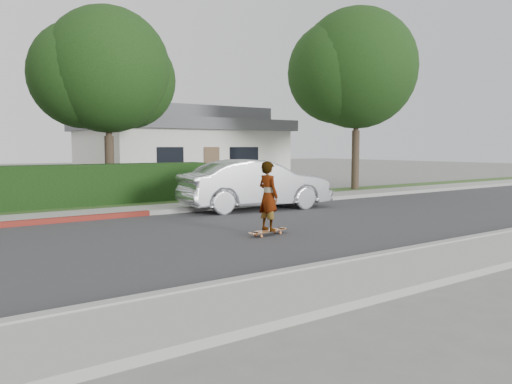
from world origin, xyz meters
TOP-DOWN VIEW (x-y plane):
  - ground at (0.00, 0.00)m, footprint 120.00×120.00m
  - road at (0.00, 0.00)m, footprint 60.00×8.00m
  - curb_near at (0.00, -4.10)m, footprint 60.00×0.20m
  - sidewalk_near at (0.00, -5.00)m, footprint 60.00×1.60m
  - curb_far at (0.00, 4.10)m, footprint 60.00×0.20m
  - sidewalk_far at (0.00, 5.00)m, footprint 60.00×1.60m
  - planting_strip at (0.00, 6.60)m, footprint 60.00×1.60m
  - tree_center at (1.49, 9.19)m, footprint 5.66×4.84m
  - tree_right at (12.49, 6.69)m, footprint 6.32×5.60m
  - house at (8.00, 16.00)m, footprint 10.60×8.60m
  - skateboard at (1.94, -0.80)m, footprint 1.23×0.44m
  - skateboarder at (1.94, -0.80)m, footprint 0.44×0.63m
  - car_silver at (4.57, 3.45)m, footprint 5.27×2.43m

SIDE VIEW (x-z plane):
  - ground at x=0.00m, z-range 0.00..0.00m
  - road at x=0.00m, z-range 0.00..0.01m
  - planting_strip at x=0.00m, z-range 0.00..0.10m
  - sidewalk_near at x=0.00m, z-range 0.00..0.12m
  - sidewalk_far at x=0.00m, z-range 0.00..0.12m
  - curb_near at x=0.00m, z-range 0.00..0.15m
  - curb_far at x=0.00m, z-range 0.00..0.15m
  - skateboard at x=1.94m, z-range 0.05..0.16m
  - car_silver at x=4.57m, z-range 0.00..1.67m
  - skateboarder at x=1.94m, z-range 0.12..1.76m
  - house at x=8.00m, z-range -0.05..4.25m
  - tree_center at x=1.49m, z-range 1.18..8.62m
  - tree_right at x=12.49m, z-range 1.35..9.91m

